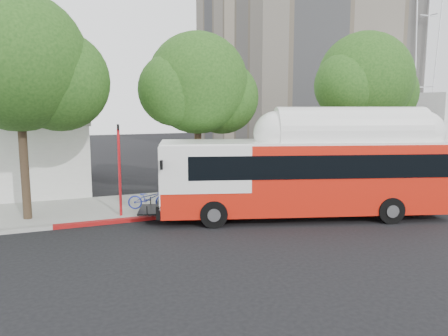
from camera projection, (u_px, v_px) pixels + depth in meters
name	position (u px, v px, depth m)	size (l,w,h in m)	color
ground	(270.00, 234.00, 17.27)	(120.00, 120.00, 0.00)	black
sidewalk	(213.00, 199.00, 23.24)	(60.00, 5.00, 0.15)	gray
curb_strip	(232.00, 210.00, 20.85)	(60.00, 0.30, 0.15)	gray
red_curb_segment	(171.00, 216.00, 19.76)	(10.00, 0.32, 0.16)	maroon
street_tree_left	(30.00, 68.00, 18.34)	(6.67, 5.80, 9.74)	#2D2116
street_tree_mid	(205.00, 88.00, 21.77)	(5.75, 5.00, 8.62)	#2D2116
street_tree_right	(370.00, 84.00, 25.17)	(6.21, 5.40, 9.18)	#2D2116
transit_bus	(305.00, 177.00, 19.49)	(13.61, 6.18, 3.99)	red
signal_pole	(120.00, 171.00, 19.29)	(0.12, 0.40, 4.23)	red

